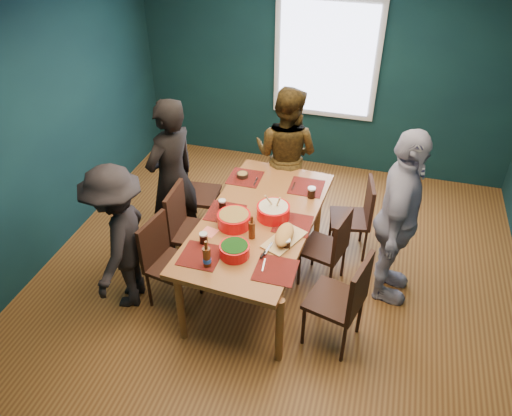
# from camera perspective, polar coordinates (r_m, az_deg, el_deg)

# --- Properties ---
(room) EXTENTS (5.01, 5.01, 2.71)m
(room) POSITION_cam_1_polar(r_m,az_deg,el_deg) (4.77, 3.57, 6.30)
(room) COLOR brown
(room) RESTS_ON ground
(dining_table) EXTENTS (1.18, 2.14, 0.79)m
(dining_table) POSITION_cam_1_polar(r_m,az_deg,el_deg) (4.91, 0.28, -1.88)
(dining_table) COLOR brown
(dining_table) RESTS_ON floor
(chair_left_far) EXTENTS (0.49, 0.49, 1.00)m
(chair_left_far) POSITION_cam_1_polar(r_m,az_deg,el_deg) (5.75, -7.62, 2.45)
(chair_left_far) COLOR black
(chair_left_far) RESTS_ON floor
(chair_left_mid) EXTENTS (0.46, 0.46, 0.98)m
(chair_left_mid) POSITION_cam_1_polar(r_m,az_deg,el_deg) (5.19, -7.95, -1.84)
(chair_left_mid) COLOR black
(chair_left_mid) RESTS_ON floor
(chair_left_near) EXTENTS (0.49, 0.49, 0.94)m
(chair_left_near) POSITION_cam_1_polar(r_m,az_deg,el_deg) (4.88, -10.47, -5.42)
(chair_left_near) COLOR black
(chair_left_near) RESTS_ON floor
(chair_right_far) EXTENTS (0.48, 0.48, 0.91)m
(chair_right_far) POSITION_cam_1_polar(r_m,az_deg,el_deg) (5.49, 11.63, -0.52)
(chair_right_far) COLOR black
(chair_right_far) RESTS_ON floor
(chair_right_mid) EXTENTS (0.49, 0.49, 0.89)m
(chair_right_mid) POSITION_cam_1_polar(r_m,az_deg,el_deg) (5.03, 8.63, -4.15)
(chair_right_mid) COLOR black
(chair_right_mid) RESTS_ON floor
(chair_right_near) EXTENTS (0.55, 0.55, 1.00)m
(chair_right_near) POSITION_cam_1_polar(r_m,az_deg,el_deg) (4.43, 10.21, -9.95)
(chair_right_near) COLOR black
(chair_right_near) RESTS_ON floor
(person_far_left) EXTENTS (0.63, 0.76, 1.79)m
(person_far_left) POSITION_cam_1_polar(r_m,az_deg,el_deg) (5.34, -9.56, 3.33)
(person_far_left) COLOR black
(person_far_left) RESTS_ON floor
(person_back) EXTENTS (0.92, 0.78, 1.65)m
(person_back) POSITION_cam_1_polar(r_m,az_deg,el_deg) (5.85, 3.44, 6.12)
(person_back) COLOR black
(person_back) RESTS_ON floor
(person_right) EXTENTS (0.52, 1.10, 1.84)m
(person_right) POSITION_cam_1_polar(r_m,az_deg,el_deg) (4.81, 15.93, -1.31)
(person_right) COLOR white
(person_right) RESTS_ON floor
(person_near_left) EXTENTS (0.73, 1.07, 1.53)m
(person_near_left) POSITION_cam_1_polar(r_m,az_deg,el_deg) (4.82, -15.35, -3.44)
(person_near_left) COLOR black
(person_near_left) RESTS_ON floor
(bowl_salad) EXTENTS (0.32, 0.32, 0.13)m
(bowl_salad) POSITION_cam_1_polar(r_m,az_deg,el_deg) (4.74, -2.53, -1.30)
(bowl_salad) COLOR red
(bowl_salad) RESTS_ON dining_table
(bowl_dumpling) EXTENTS (0.32, 0.32, 0.30)m
(bowl_dumpling) POSITION_cam_1_polar(r_m,az_deg,el_deg) (4.84, 1.99, -0.36)
(bowl_dumpling) COLOR red
(bowl_dumpling) RESTS_ON dining_table
(bowl_herbs) EXTENTS (0.27, 0.27, 0.12)m
(bowl_herbs) POSITION_cam_1_polar(r_m,az_deg,el_deg) (4.40, -2.46, -4.80)
(bowl_herbs) COLOR red
(bowl_herbs) RESTS_ON dining_table
(cutting_board) EXTENTS (0.38, 0.57, 0.12)m
(cutting_board) POSITION_cam_1_polar(r_m,az_deg,el_deg) (4.57, 3.25, -3.20)
(cutting_board) COLOR tan
(cutting_board) RESTS_ON dining_table
(small_bowl) EXTENTS (0.13, 0.13, 0.05)m
(small_bowl) POSITION_cam_1_polar(r_m,az_deg,el_deg) (5.47, -1.55, 3.79)
(small_bowl) COLOR black
(small_bowl) RESTS_ON dining_table
(beer_bottle_a) EXTENTS (0.07, 0.07, 0.27)m
(beer_bottle_a) POSITION_cam_1_polar(r_m,az_deg,el_deg) (4.29, -5.64, -5.61)
(beer_bottle_a) COLOR #4E230D
(beer_bottle_a) RESTS_ON dining_table
(beer_bottle_b) EXTENTS (0.06, 0.06, 0.24)m
(beer_bottle_b) POSITION_cam_1_polar(r_m,az_deg,el_deg) (4.57, -0.48, -2.47)
(beer_bottle_b) COLOR #4E230D
(beer_bottle_b) RESTS_ON dining_table
(cola_glass_a) EXTENTS (0.08, 0.08, 0.11)m
(cola_glass_a) POSITION_cam_1_polar(r_m,az_deg,el_deg) (4.56, -6.02, -3.40)
(cola_glass_a) COLOR black
(cola_glass_a) RESTS_ON dining_table
(cola_glass_b) EXTENTS (0.07, 0.07, 0.09)m
(cola_glass_b) POSITION_cam_1_polar(r_m,az_deg,el_deg) (4.49, 3.55, -4.07)
(cola_glass_b) COLOR black
(cola_glass_b) RESTS_ON dining_table
(cola_glass_c) EXTENTS (0.08, 0.08, 0.12)m
(cola_glass_c) POSITION_cam_1_polar(r_m,az_deg,el_deg) (5.16, 6.36, 1.82)
(cola_glass_c) COLOR black
(cola_glass_c) RESTS_ON dining_table
(cola_glass_d) EXTENTS (0.07, 0.07, 0.10)m
(cola_glass_d) POSITION_cam_1_polar(r_m,az_deg,el_deg) (4.98, -3.87, 0.46)
(cola_glass_d) COLOR black
(cola_glass_d) RESTS_ON dining_table
(napkin_a) EXTENTS (0.21, 0.21, 0.00)m
(napkin_a) POSITION_cam_1_polar(r_m,az_deg,el_deg) (4.80, 3.94, -1.84)
(napkin_a) COLOR #FA7769
(napkin_a) RESTS_ON dining_table
(napkin_b) EXTENTS (0.16, 0.16, 0.00)m
(napkin_b) POSITION_cam_1_polar(r_m,az_deg,el_deg) (4.71, -5.37, -2.76)
(napkin_b) COLOR #FA7769
(napkin_b) RESTS_ON dining_table
(napkin_c) EXTENTS (0.14, 0.14, 0.00)m
(napkin_c) POSITION_cam_1_polar(r_m,az_deg,el_deg) (4.24, 2.03, -7.81)
(napkin_c) COLOR #FA7769
(napkin_c) RESTS_ON dining_table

